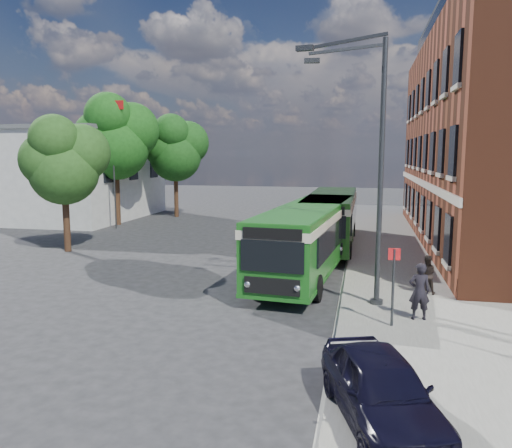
% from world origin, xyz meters
% --- Properties ---
extents(ground, '(120.00, 120.00, 0.00)m').
position_xyz_m(ground, '(0.00, 0.00, 0.00)').
color(ground, '#252528').
rests_on(ground, ground).
extents(pavement, '(6.00, 48.00, 0.15)m').
position_xyz_m(pavement, '(7.00, 8.00, 0.07)').
color(pavement, gray).
rests_on(pavement, ground).
extents(kerb_line, '(0.12, 48.00, 0.01)m').
position_xyz_m(kerb_line, '(3.95, 8.00, 0.01)').
color(kerb_line, beige).
rests_on(kerb_line, ground).
extents(white_building, '(9.40, 13.40, 7.30)m').
position_xyz_m(white_building, '(-18.00, 18.00, 3.66)').
color(white_building, beige).
rests_on(white_building, ground).
extents(flagpole, '(0.95, 0.10, 9.00)m').
position_xyz_m(flagpole, '(-12.45, 13.00, 4.94)').
color(flagpole, '#333538').
rests_on(flagpole, ground).
extents(street_lamp, '(2.96, 2.38, 9.00)m').
position_xyz_m(street_lamp, '(4.84, -2.00, 4.79)').
color(street_lamp, '#333538').
rests_on(street_lamp, ground).
extents(bus_stop_sign, '(0.35, 0.08, 2.52)m').
position_xyz_m(bus_stop_sign, '(5.60, -4.20, 1.51)').
color(bus_stop_sign, '#333538').
rests_on(bus_stop_sign, ground).
extents(bus_front, '(3.68, 12.72, 3.02)m').
position_xyz_m(bus_front, '(2.35, 2.76, 1.83)').
color(bus_front, '#1B651B').
rests_on(bus_front, ground).
extents(bus_rear, '(2.69, 11.82, 3.02)m').
position_xyz_m(bus_rear, '(2.87, 9.49, 1.83)').
color(bus_rear, '#1C4C14').
rests_on(bus_rear, ground).
extents(parked_car, '(2.81, 4.36, 1.38)m').
position_xyz_m(parked_car, '(5.09, -9.87, 0.84)').
color(parked_car, black).
rests_on(parked_car, pavement).
extents(pedestrian_a, '(0.72, 0.53, 1.81)m').
position_xyz_m(pedestrian_a, '(6.44, -3.41, 1.05)').
color(pedestrian_a, black).
rests_on(pedestrian_a, pavement).
extents(pedestrian_b, '(0.72, 0.57, 1.45)m').
position_xyz_m(pedestrian_b, '(7.01, -0.32, 0.87)').
color(pedestrian_b, black).
rests_on(pedestrian_b, pavement).
extents(tree_left, '(4.33, 4.12, 7.31)m').
position_xyz_m(tree_left, '(-11.00, 4.75, 4.96)').
color(tree_left, '#372214').
rests_on(tree_left, ground).
extents(tree_mid, '(5.69, 5.41, 9.60)m').
position_xyz_m(tree_mid, '(-13.18, 14.75, 6.52)').
color(tree_mid, '#372214').
rests_on(tree_mid, ground).
extents(tree_right, '(5.03, 4.78, 8.49)m').
position_xyz_m(tree_right, '(-10.69, 20.20, 5.76)').
color(tree_right, '#372214').
rests_on(tree_right, ground).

